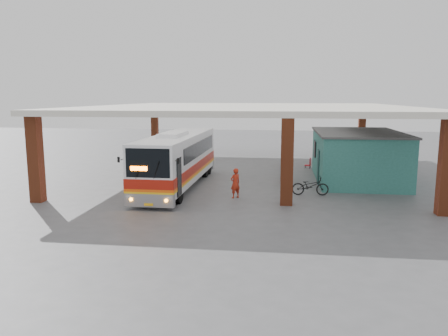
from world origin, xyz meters
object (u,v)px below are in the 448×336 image
motorcycle (310,186)px  pedestrian (235,183)px  coach_bus (178,159)px  red_chair (309,164)px

motorcycle → pedestrian: (-3.96, -1.16, 0.27)m
coach_bus → motorcycle: coach_bus is taller
motorcycle → coach_bus: bearing=78.4°
motorcycle → red_chair: (0.48, 9.03, -0.16)m
coach_bus → pedestrian: (3.64, -2.37, -0.85)m
coach_bus → pedestrian: 4.43m
coach_bus → red_chair: coach_bus is taller
pedestrian → motorcycle: bearing=156.0°
red_chair → pedestrian: bearing=-101.0°
coach_bus → pedestrian: size_ratio=7.20×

